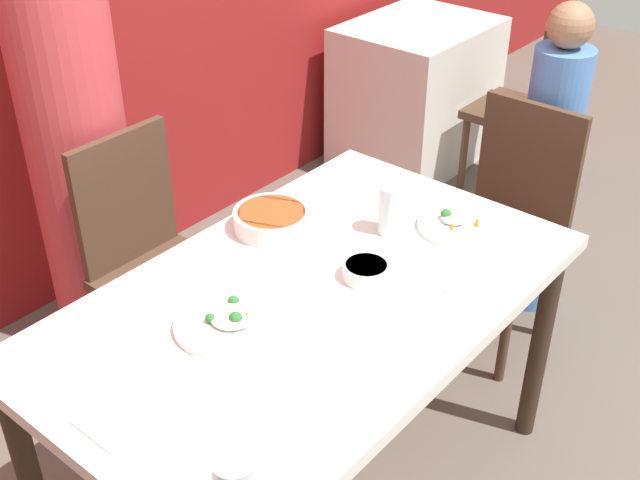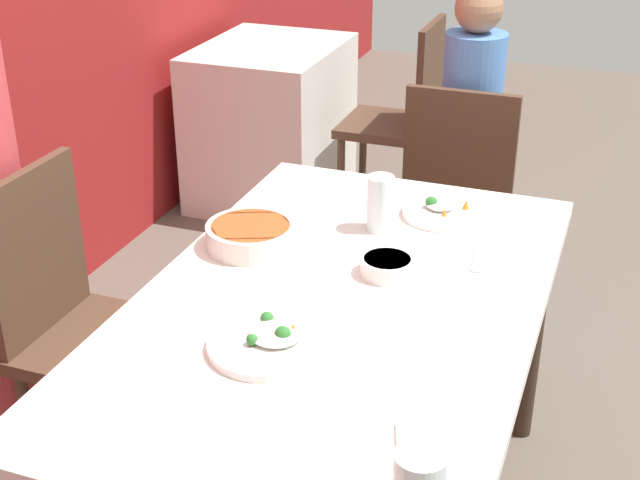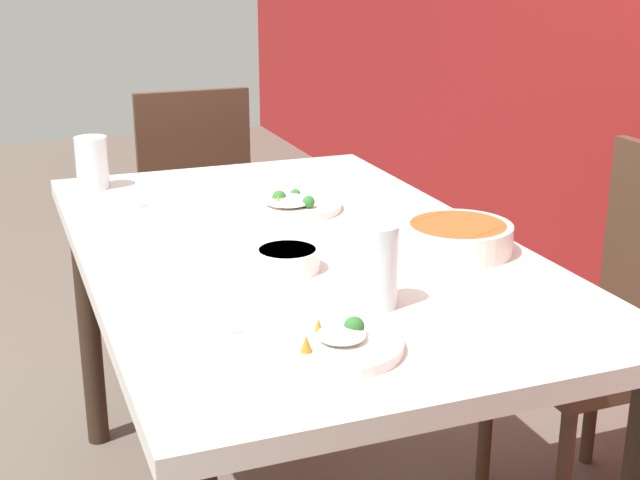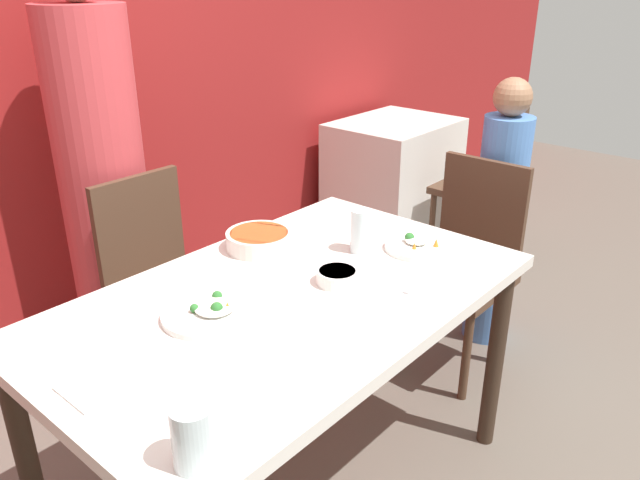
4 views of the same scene
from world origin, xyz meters
TOP-DOWN VIEW (x-y plane):
  - wall_back at (0.00, 1.49)m, footprint 10.00×0.06m
  - dining_table at (0.00, 0.00)m, footprint 1.45×0.87m
  - chair_adult_spot at (0.10, 0.78)m, footprint 0.40×0.40m
  - chair_child_spot at (1.07, -0.02)m, footprint 0.40×0.40m
  - person_adult at (0.10, 1.12)m, footprint 0.34×0.34m
  - person_child at (1.34, -0.02)m, footprint 0.21×0.21m
  - bowl_curry at (0.17, 0.29)m, footprint 0.22×0.22m
  - plate_rice_adult at (0.51, -0.12)m, footprint 0.22×0.22m
  - plate_rice_child at (-0.23, 0.07)m, footprint 0.25×0.25m
  - bowl_rice_small at (0.15, -0.07)m, footprint 0.13×0.13m
  - glass_water_tall at (0.38, 0.02)m, footprint 0.07×0.07m
  - glass_water_short at (-0.60, -0.34)m, footprint 0.08×0.08m
  - napkin_folded at (-0.60, 0.02)m, footprint 0.14×0.14m
  - fork_steel at (-0.47, -0.28)m, footprint 0.18×0.07m
  - spoon_steel at (0.31, -0.25)m, footprint 0.18×0.04m
  - background_table at (2.10, 1.07)m, footprint 0.77×0.61m
  - chair_background at (2.10, 0.42)m, footprint 0.40×0.40m

SIDE VIEW (x-z plane):
  - background_table at x=2.10m, z-range 0.00..0.74m
  - chair_adult_spot at x=0.10m, z-range 0.03..0.94m
  - chair_child_spot at x=1.07m, z-range 0.03..0.94m
  - chair_background at x=2.10m, z-range 0.03..0.94m
  - person_child at x=1.34m, z-range -0.03..1.19m
  - dining_table at x=0.00m, z-range 0.30..1.06m
  - napkin_folded at x=-0.60m, z-range 0.76..0.77m
  - fork_steel at x=-0.47m, z-range 0.76..0.77m
  - spoon_steel at x=0.31m, z-range 0.76..0.77m
  - plate_rice_adult at x=0.51m, z-range 0.75..0.80m
  - plate_rice_child at x=-0.23m, z-range 0.75..0.80m
  - bowl_rice_small at x=0.15m, z-range 0.77..0.81m
  - bowl_curry at x=0.17m, z-range 0.77..0.83m
  - person_adult at x=0.10m, z-range -0.06..1.66m
  - glass_water_short at x=-0.60m, z-range 0.76..0.90m
  - glass_water_tall at x=0.38m, z-range 0.76..0.91m
  - wall_back at x=0.00m, z-range 0.00..2.70m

